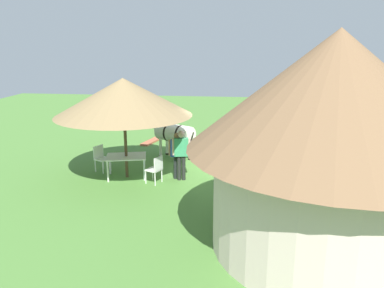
# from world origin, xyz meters

# --- Properties ---
(ground_plane) EXTENTS (36.00, 36.00, 0.00)m
(ground_plane) POSITION_xyz_m (0.00, 0.00, 0.00)
(ground_plane) COLOR #4A7A34
(thatched_hut) EXTENTS (6.02, 6.02, 4.68)m
(thatched_hut) POSITION_xyz_m (-2.33, 5.05, 2.59)
(thatched_hut) COLOR beige
(thatched_hut) RESTS_ON ground_plane
(shade_umbrella) EXTENTS (4.39, 4.39, 3.29)m
(shade_umbrella) POSITION_xyz_m (3.22, 1.23, 2.70)
(shade_umbrella) COLOR #4E3A25
(shade_umbrella) RESTS_ON ground_plane
(patio_dining_table) EXTENTS (1.46, 1.17, 0.74)m
(patio_dining_table) POSITION_xyz_m (3.22, 1.23, 0.65)
(patio_dining_table) COLOR silver
(patio_dining_table) RESTS_ON ground_plane
(patio_chair_near_lawn) EXTENTS (0.56, 0.57, 0.90)m
(patio_chair_near_lawn) POSITION_xyz_m (2.13, 1.69, 0.52)
(patio_chair_near_lawn) COLOR white
(patio_chair_near_lawn) RESTS_ON ground_plane
(patio_chair_east_end) EXTENTS (0.57, 0.58, 0.90)m
(patio_chair_east_end) POSITION_xyz_m (4.29, 0.72, 0.52)
(patio_chair_east_end) COLOR white
(patio_chair_east_end) RESTS_ON ground_plane
(guest_beside_umbrella) EXTENTS (0.58, 0.29, 1.65)m
(guest_beside_umbrella) POSITION_xyz_m (1.37, 1.27, 0.99)
(guest_beside_umbrella) COLOR black
(guest_beside_umbrella) RESTS_ON ground_plane
(guest_behind_table) EXTENTS (0.56, 0.25, 1.56)m
(guest_behind_table) POSITION_xyz_m (1.53, 1.16, 0.93)
(guest_behind_table) COLOR black
(guest_behind_table) RESTS_ON ground_plane
(standing_watcher) EXTENTS (0.44, 0.48, 1.66)m
(standing_watcher) POSITION_xyz_m (-2.28, -2.49, 1.00)
(standing_watcher) COLOR #1F2429
(standing_watcher) RESTS_ON ground_plane
(striped_lounge_chair) EXTENTS (0.96, 0.84, 0.62)m
(striped_lounge_chair) POSITION_xyz_m (-0.19, 1.29, 0.25)
(striped_lounge_chair) COLOR #236CA8
(striped_lounge_chair) RESTS_ON ground_plane
(zebra_nearest_camera) EXTENTS (0.86, 2.35, 1.57)m
(zebra_nearest_camera) POSITION_xyz_m (-3.11, -0.13, 1.03)
(zebra_nearest_camera) COLOR silver
(zebra_nearest_camera) RESTS_ON ground_plane
(zebra_by_umbrella) EXTENTS (1.95, 1.39, 1.52)m
(zebra_by_umbrella) POSITION_xyz_m (2.02, -1.11, 0.98)
(zebra_by_umbrella) COLOR silver
(zebra_by_umbrella) RESTS_ON ground_plane
(zebra_toward_hut) EXTENTS (1.74, 1.57, 1.53)m
(zebra_toward_hut) POSITION_xyz_m (-0.72, -1.36, 0.99)
(zebra_toward_hut) COLOR silver
(zebra_toward_hut) RESTS_ON ground_plane
(brick_patio_kerb) EXTENTS (1.11, 2.79, 0.08)m
(brick_patio_kerb) POSITION_xyz_m (3.23, -3.98, 0.04)
(brick_patio_kerb) COLOR #AA5C3E
(brick_patio_kerb) RESTS_ON ground_plane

